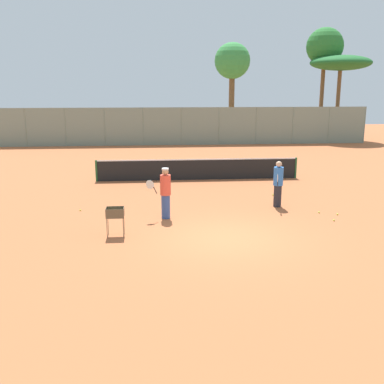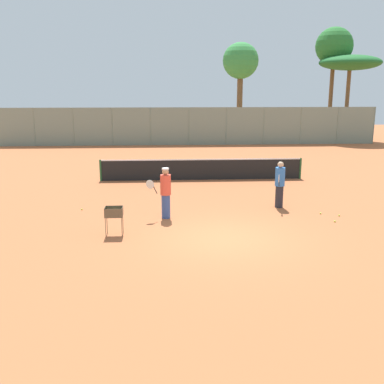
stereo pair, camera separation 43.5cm
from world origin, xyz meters
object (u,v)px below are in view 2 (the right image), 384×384
(ball_cart, at_px, (113,214))
(parked_car, at_px, (230,130))
(player_white_outfit, at_px, (165,192))
(player_red_cap, at_px, (280,184))
(tennis_net, at_px, (202,169))

(ball_cart, xyz_separation_m, parked_car, (7.52, 27.00, -0.04))
(player_white_outfit, bearing_deg, player_red_cap, -173.07)
(tennis_net, xyz_separation_m, parked_car, (4.06, 18.55, 0.10))
(tennis_net, distance_m, ball_cart, 9.14)
(parked_car, bearing_deg, player_white_outfit, -103.13)
(parked_car, bearing_deg, player_red_cap, -93.41)
(parked_car, bearing_deg, tennis_net, -102.35)
(ball_cart, distance_m, parked_car, 28.03)
(player_red_cap, xyz_separation_m, parked_car, (1.43, 23.94, -0.27))
(tennis_net, bearing_deg, player_white_outfit, -105.30)
(player_white_outfit, height_order, player_red_cap, player_white_outfit)
(player_red_cap, xyz_separation_m, ball_cart, (-6.09, -3.06, -0.23))
(player_white_outfit, bearing_deg, parked_car, -111.59)
(player_white_outfit, xyz_separation_m, player_red_cap, (4.45, 1.22, -0.02))
(player_white_outfit, height_order, parked_car, player_white_outfit)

